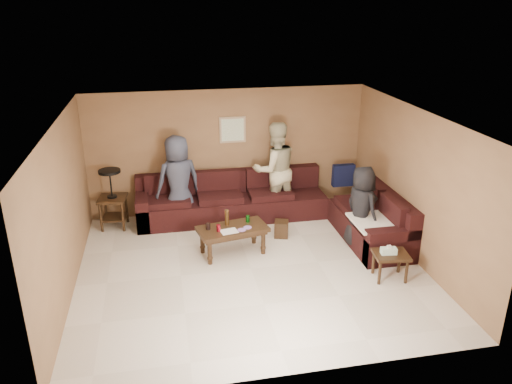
# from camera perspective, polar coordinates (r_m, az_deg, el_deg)

# --- Properties ---
(room) EXTENTS (5.60, 5.50, 2.50)m
(room) POSITION_cam_1_polar(r_m,az_deg,el_deg) (7.54, -0.62, 2.23)
(room) COLOR beige
(room) RESTS_ON ground
(sectional_sofa) EXTENTS (4.65, 2.90, 0.97)m
(sectional_sofa) POSITION_cam_1_polar(r_m,az_deg,el_deg) (9.57, 2.54, -2.08)
(sectional_sofa) COLOR black
(sectional_sofa) RESTS_ON ground
(coffee_table) EXTENTS (1.26, 0.80, 0.77)m
(coffee_table) POSITION_cam_1_polar(r_m,az_deg,el_deg) (8.53, -2.72, -4.51)
(coffee_table) COLOR #311E10
(coffee_table) RESTS_ON ground
(end_table_left) EXTENTS (0.57, 0.57, 1.16)m
(end_table_left) POSITION_cam_1_polar(r_m,az_deg,el_deg) (9.79, -16.10, -0.63)
(end_table_left) COLOR #311E10
(end_table_left) RESTS_ON ground
(side_table_right) EXTENTS (0.57, 0.49, 0.58)m
(side_table_right) POSITION_cam_1_polar(r_m,az_deg,el_deg) (8.07, 15.11, -7.15)
(side_table_right) COLOR #311E10
(side_table_right) RESTS_ON ground
(waste_bin) EXTENTS (0.31, 0.31, 0.30)m
(waste_bin) POSITION_cam_1_polar(r_m,az_deg,el_deg) (9.22, 2.92, -4.23)
(waste_bin) COLOR #311E10
(waste_bin) RESTS_ON ground
(wall_art) EXTENTS (0.52, 0.04, 0.52)m
(wall_art) POSITION_cam_1_polar(r_m,az_deg,el_deg) (9.88, -2.70, 7.12)
(wall_art) COLOR tan
(wall_art) RESTS_ON ground
(person_left) EXTENTS (1.00, 0.80, 1.77)m
(person_left) POSITION_cam_1_polar(r_m,az_deg,el_deg) (9.55, -8.86, 1.25)
(person_left) COLOR #343848
(person_left) RESTS_ON ground
(person_middle) EXTENTS (1.03, 0.86, 1.91)m
(person_middle) POSITION_cam_1_polar(r_m,az_deg,el_deg) (9.86, 2.19, 2.58)
(person_middle) COLOR #C5BC92
(person_middle) RESTS_ON ground
(person_right) EXTENTS (0.67, 0.83, 1.48)m
(person_right) POSITION_cam_1_polar(r_m,az_deg,el_deg) (8.82, 11.96, -1.72)
(person_right) COLOR black
(person_right) RESTS_ON ground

